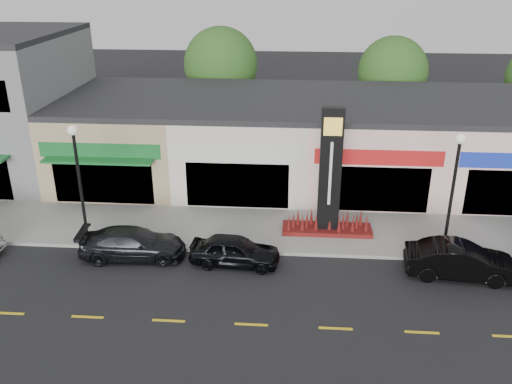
# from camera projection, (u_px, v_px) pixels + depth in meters

# --- Properties ---
(ground) EXTENTS (120.00, 120.00, 0.00)m
(ground) POSITION_uv_depth(u_px,v_px,m) (257.00, 279.00, 22.10)
(ground) COLOR black
(ground) RESTS_ON ground
(sidewalk) EXTENTS (52.00, 4.30, 0.15)m
(sidewalk) POSITION_uv_depth(u_px,v_px,m) (264.00, 229.00, 26.05)
(sidewalk) COLOR gray
(sidewalk) RESTS_ON ground
(curb) EXTENTS (52.00, 0.20, 0.15)m
(curb) POSITION_uv_depth(u_px,v_px,m) (261.00, 252.00, 23.99)
(curb) COLOR gray
(curb) RESTS_ON ground
(shop_beige) EXTENTS (7.00, 10.85, 4.80)m
(shop_beige) POSITION_uv_depth(u_px,v_px,m) (129.00, 135.00, 32.23)
(shop_beige) COLOR tan
(shop_beige) RESTS_ON ground
(shop_cream) EXTENTS (7.00, 10.01, 4.80)m
(shop_cream) POSITION_uv_depth(u_px,v_px,m) (246.00, 138.00, 31.76)
(shop_cream) COLOR beige
(shop_cream) RESTS_ON ground
(shop_pink_w) EXTENTS (7.00, 10.01, 4.80)m
(shop_pink_w) POSITION_uv_depth(u_px,v_px,m) (366.00, 140.00, 31.28)
(shop_pink_w) COLOR beige
(shop_pink_w) RESTS_ON ground
(shop_pink_e) EXTENTS (7.00, 10.01, 4.80)m
(shop_pink_e) POSITION_uv_depth(u_px,v_px,m) (491.00, 143.00, 30.81)
(shop_pink_e) COLOR beige
(shop_pink_e) RESTS_ON ground
(tree_rear_west) EXTENTS (5.20, 5.20, 7.83)m
(tree_rear_west) POSITION_uv_depth(u_px,v_px,m) (221.00, 64.00, 38.17)
(tree_rear_west) COLOR #382619
(tree_rear_west) RESTS_ON ground
(tree_rear_mid) EXTENTS (4.80, 4.80, 7.29)m
(tree_rear_mid) POSITION_uv_depth(u_px,v_px,m) (393.00, 71.00, 37.49)
(tree_rear_mid) COLOR #382619
(tree_rear_mid) RESTS_ON ground
(lamp_west_near) EXTENTS (0.44, 0.44, 5.47)m
(lamp_west_near) POSITION_uv_depth(u_px,v_px,m) (78.00, 173.00, 23.56)
(lamp_west_near) COLOR black
(lamp_west_near) RESTS_ON sidewalk
(lamp_east_near) EXTENTS (0.44, 0.44, 5.47)m
(lamp_east_near) POSITION_uv_depth(u_px,v_px,m) (454.00, 183.00, 22.47)
(lamp_east_near) COLOR black
(lamp_east_near) RESTS_ON sidewalk
(pylon_sign) EXTENTS (4.20, 1.30, 6.00)m
(pylon_sign) POSITION_uv_depth(u_px,v_px,m) (329.00, 190.00, 24.84)
(pylon_sign) COLOR #601012
(pylon_sign) RESTS_ON sidewalk
(car_dark_sedan) EXTENTS (2.18, 4.69, 1.33)m
(car_dark_sedan) POSITION_uv_depth(u_px,v_px,m) (133.00, 244.00, 23.49)
(car_dark_sedan) COLOR black
(car_dark_sedan) RESTS_ON ground
(car_black_sedan) EXTENTS (1.80, 3.92, 1.30)m
(car_black_sedan) POSITION_uv_depth(u_px,v_px,m) (235.00, 251.00, 22.96)
(car_black_sedan) COLOR black
(car_black_sedan) RESTS_ON ground
(car_black_conv) EXTENTS (1.96, 4.55, 1.46)m
(car_black_conv) POSITION_uv_depth(u_px,v_px,m) (461.00, 261.00, 22.02)
(car_black_conv) COLOR black
(car_black_conv) RESTS_ON ground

